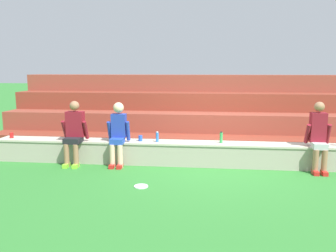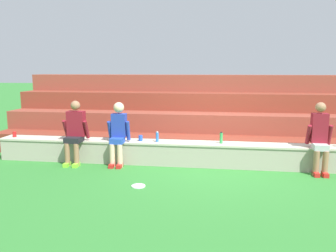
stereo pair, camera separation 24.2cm
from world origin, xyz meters
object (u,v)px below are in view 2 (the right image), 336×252
at_px(person_left_of_center, 118,132).
at_px(water_bottle_mid_right, 157,137).
at_px(person_far_left, 75,131).
at_px(plastic_cup_right_end, 141,138).
at_px(person_center, 320,136).
at_px(water_bottle_mid_left, 221,138).
at_px(plastic_cup_left_end, 14,134).
at_px(frisbee, 138,186).

xyz_separation_m(person_left_of_center, water_bottle_mid_right, (0.83, 0.15, -0.12)).
xyz_separation_m(person_far_left, plastic_cup_right_end, (1.41, 0.25, -0.17)).
bearing_deg(person_center, water_bottle_mid_left, 174.12).
relative_size(person_left_of_center, water_bottle_mid_right, 5.90).
distance_m(water_bottle_mid_right, plastic_cup_left_end, 3.39).
relative_size(person_left_of_center, person_center, 0.96).
relative_size(water_bottle_mid_right, frisbee, 0.93).
bearing_deg(water_bottle_mid_right, water_bottle_mid_left, 1.79).
relative_size(person_far_left, person_left_of_center, 1.02).
relative_size(person_far_left, water_bottle_mid_left, 5.54).
relative_size(person_center, water_bottle_mid_left, 5.68).
bearing_deg(person_left_of_center, plastic_cup_right_end, 24.15).
bearing_deg(person_far_left, person_left_of_center, 2.77).
bearing_deg(plastic_cup_left_end, frisbee, -24.82).
xyz_separation_m(person_far_left, person_center, (5.09, 0.04, 0.01)).
relative_size(plastic_cup_right_end, frisbee, 0.51).
relative_size(water_bottle_mid_right, plastic_cup_left_end, 1.89).
height_order(water_bottle_mid_left, plastic_cup_left_end, water_bottle_mid_left).
bearing_deg(plastic_cup_left_end, person_far_left, -8.86).
height_order(plastic_cup_left_end, plastic_cup_right_end, plastic_cup_right_end).
distance_m(water_bottle_mid_left, frisbee, 2.19).
height_order(person_center, plastic_cup_left_end, person_center).
height_order(water_bottle_mid_left, frisbee, water_bottle_mid_left).
xyz_separation_m(water_bottle_mid_right, water_bottle_mid_left, (1.37, 0.04, 0.01)).
bearing_deg(person_center, water_bottle_mid_right, 177.30).
relative_size(person_left_of_center, water_bottle_mid_left, 5.44).
xyz_separation_m(water_bottle_mid_left, frisbee, (-1.45, -1.52, -0.61)).
distance_m(person_far_left, plastic_cup_left_end, 1.63).
bearing_deg(person_left_of_center, person_far_left, -177.23).
relative_size(water_bottle_mid_right, plastic_cup_right_end, 1.84).
height_order(plastic_cup_right_end, frisbee, plastic_cup_right_end).
distance_m(water_bottle_mid_right, frisbee, 1.60).
height_order(person_left_of_center, plastic_cup_left_end, person_left_of_center).
height_order(person_left_of_center, person_center, person_center).
bearing_deg(water_bottle_mid_right, person_center, -2.70).
xyz_separation_m(water_bottle_mid_right, frisbee, (-0.08, -1.48, -0.60)).
relative_size(person_left_of_center, plastic_cup_left_end, 11.15).
distance_m(person_far_left, water_bottle_mid_right, 1.80).
height_order(water_bottle_mid_right, frisbee, water_bottle_mid_right).
bearing_deg(person_left_of_center, person_center, -0.05).
bearing_deg(person_left_of_center, water_bottle_mid_right, 10.39).
distance_m(person_far_left, person_left_of_center, 0.96).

